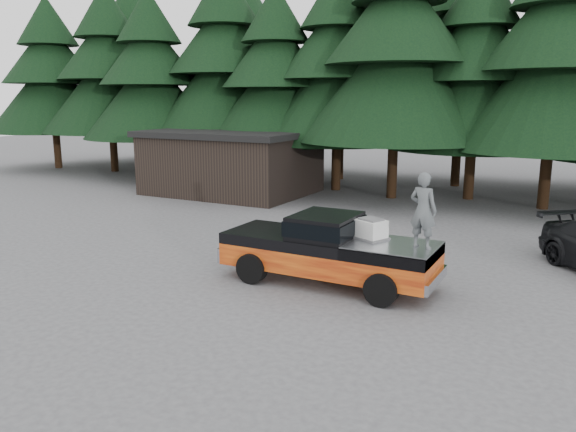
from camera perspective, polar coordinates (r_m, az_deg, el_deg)
The scene contains 7 objects.
ground at distance 15.65m, azimuth -2.66°, elevation -6.68°, with size 120.00×120.00×0.00m, color #4C4C4E.
pickup_truck at distance 15.36m, azimuth 4.10°, elevation -4.46°, with size 6.00×2.04×1.33m, color orange, non-canonical shape.
truck_cab at distance 15.16m, azimuth 3.81°, elevation -0.93°, with size 1.66×1.90×0.59m, color black.
air_compressor at distance 14.94m, azimuth 8.40°, elevation -1.41°, with size 0.72×0.60×0.50m, color silver.
man_on_bed at distance 14.17m, azimuth 13.56°, elevation 0.56°, with size 0.69×0.46×1.90m, color #515658.
utility_building at distance 29.97m, azimuth -5.74°, elevation 5.53°, with size 8.40×6.40×3.30m.
treeline at distance 30.88m, azimuth 15.23°, elevation 16.64°, with size 60.15×16.05×17.50m.
Camera 1 is at (7.63, -12.71, 5.01)m, focal length 35.00 mm.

